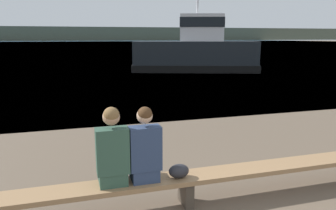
{
  "coord_description": "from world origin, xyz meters",
  "views": [
    {
      "loc": [
        -1.82,
        -1.49,
        2.3
      ],
      "look_at": [
        0.23,
        5.47,
        0.78
      ],
      "focal_mm": 35.0,
      "sensor_mm": 36.0,
      "label": 1
    }
  ],
  "objects_px": {
    "person_left": "(112,151)",
    "tugboat_red": "(196,53)",
    "bench_main": "(186,181)",
    "person_right": "(145,149)",
    "shopping_bag": "(179,171)"
  },
  "relations": [
    {
      "from": "bench_main",
      "to": "shopping_bag",
      "type": "height_order",
      "value": "shopping_bag"
    },
    {
      "from": "bench_main",
      "to": "person_left",
      "type": "distance_m",
      "value": 1.13
    },
    {
      "from": "person_right",
      "to": "shopping_bag",
      "type": "xyz_separation_m",
      "value": [
        0.46,
        -0.03,
        -0.35
      ]
    },
    {
      "from": "person_left",
      "to": "tugboat_red",
      "type": "xyz_separation_m",
      "value": [
        7.7,
        16.95,
        0.31
      ]
    },
    {
      "from": "bench_main",
      "to": "person_right",
      "type": "bearing_deg",
      "value": 179.87
    },
    {
      "from": "person_right",
      "to": "tugboat_red",
      "type": "relative_size",
      "value": 0.11
    },
    {
      "from": "shopping_bag",
      "to": "tugboat_red",
      "type": "distance_m",
      "value": 18.32
    },
    {
      "from": "person_left",
      "to": "tugboat_red",
      "type": "bearing_deg",
      "value": 65.57
    },
    {
      "from": "bench_main",
      "to": "person_left",
      "type": "relative_size",
      "value": 6.99
    },
    {
      "from": "person_right",
      "to": "shopping_bag",
      "type": "height_order",
      "value": "person_right"
    },
    {
      "from": "bench_main",
      "to": "person_left",
      "type": "height_order",
      "value": "person_left"
    },
    {
      "from": "bench_main",
      "to": "person_left",
      "type": "xyz_separation_m",
      "value": [
        -0.99,
        0.0,
        0.53
      ]
    },
    {
      "from": "bench_main",
      "to": "person_left",
      "type": "bearing_deg",
      "value": 179.99
    },
    {
      "from": "bench_main",
      "to": "tugboat_red",
      "type": "relative_size",
      "value": 0.82
    },
    {
      "from": "bench_main",
      "to": "shopping_bag",
      "type": "xyz_separation_m",
      "value": [
        -0.12,
        -0.03,
        0.17
      ]
    }
  ]
}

